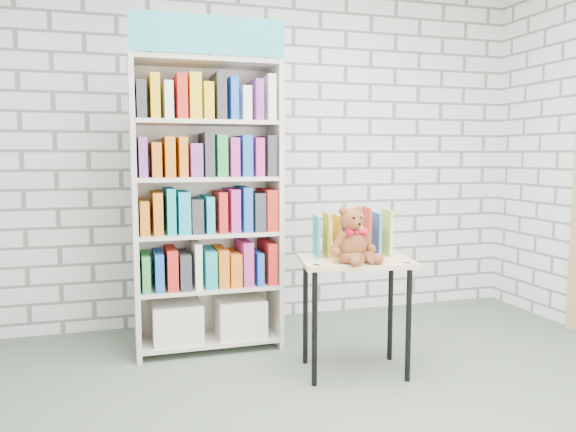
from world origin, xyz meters
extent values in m
plane|color=#4E5C4E|center=(0.00, 0.00, 0.00)|extent=(4.50, 4.50, 0.00)
cube|color=silver|center=(0.00, 2.00, 1.40)|extent=(4.50, 0.02, 2.80)
cube|color=beige|center=(-1.09, 1.35, 1.01)|extent=(0.03, 0.39, 2.01)
cube|color=beige|center=(-0.11, 1.35, 1.01)|extent=(0.03, 0.39, 2.01)
cube|color=beige|center=(-0.60, 1.54, 1.01)|extent=(1.01, 0.02, 2.01)
cube|color=teal|center=(-0.60, 1.16, 2.14)|extent=(1.01, 0.02, 0.25)
cube|color=beige|center=(-0.60, 1.35, 0.07)|extent=(0.94, 0.37, 0.03)
cube|color=beige|center=(-0.60, 1.35, 0.45)|extent=(0.94, 0.37, 0.03)
cube|color=beige|center=(-0.60, 1.35, 0.83)|extent=(0.94, 0.37, 0.03)
cube|color=beige|center=(-0.60, 1.35, 1.21)|extent=(0.94, 0.37, 0.03)
cube|color=beige|center=(-0.60, 1.35, 1.59)|extent=(0.94, 0.37, 0.03)
cube|color=beige|center=(-0.60, 1.35, 1.99)|extent=(0.94, 0.37, 0.03)
cube|color=silver|center=(-0.82, 1.35, 0.22)|extent=(0.34, 0.33, 0.27)
cube|color=silver|center=(-0.38, 1.35, 0.22)|extent=(0.34, 0.33, 0.27)
cube|color=red|center=(-0.60, 1.34, 0.60)|extent=(0.94, 0.33, 0.27)
cube|color=yellow|center=(-0.60, 1.34, 0.98)|extent=(0.94, 0.33, 0.27)
cube|color=blue|center=(-0.60, 1.34, 1.36)|extent=(0.94, 0.33, 0.27)
cube|color=green|center=(-0.60, 1.34, 1.74)|extent=(0.94, 0.33, 0.27)
cube|color=#DFBA85|center=(0.22, 0.65, 0.71)|extent=(0.75, 0.58, 0.03)
cylinder|color=black|center=(-0.10, 0.52, 0.35)|extent=(0.03, 0.03, 0.70)
cylinder|color=black|center=(-0.04, 0.88, 0.35)|extent=(0.03, 0.03, 0.70)
cylinder|color=black|center=(0.47, 0.42, 0.35)|extent=(0.03, 0.03, 0.70)
cylinder|color=black|center=(0.53, 0.78, 0.35)|extent=(0.03, 0.03, 0.70)
cylinder|color=black|center=(-0.09, 0.52, 0.73)|extent=(0.05, 0.05, 0.01)
cylinder|color=black|center=(0.46, 0.43, 0.73)|extent=(0.05, 0.05, 0.01)
cube|color=teal|center=(0.01, 0.79, 0.87)|extent=(0.05, 0.21, 0.28)
cube|color=gold|center=(0.07, 0.78, 0.87)|extent=(0.05, 0.21, 0.28)
cube|color=orange|center=(0.14, 0.77, 0.87)|extent=(0.05, 0.21, 0.28)
cube|color=black|center=(0.20, 0.76, 0.87)|extent=(0.05, 0.21, 0.28)
cube|color=white|center=(0.27, 0.75, 0.87)|extent=(0.05, 0.21, 0.28)
cube|color=#BA3420|center=(0.33, 0.74, 0.87)|extent=(0.05, 0.21, 0.28)
cube|color=#3675CE|center=(0.40, 0.72, 0.87)|extent=(0.05, 0.21, 0.28)
cube|color=#DDFD54|center=(0.46, 0.71, 0.87)|extent=(0.05, 0.21, 0.28)
ellipsoid|color=brown|center=(0.15, 0.57, 0.83)|extent=(0.20, 0.17, 0.20)
sphere|color=brown|center=(0.15, 0.57, 0.98)|extent=(0.14, 0.14, 0.14)
sphere|color=brown|center=(0.10, 0.57, 1.04)|extent=(0.05, 0.05, 0.05)
sphere|color=brown|center=(0.20, 0.59, 1.04)|extent=(0.05, 0.05, 0.05)
sphere|color=brown|center=(0.16, 0.51, 0.96)|extent=(0.06, 0.06, 0.06)
sphere|color=black|center=(0.14, 0.51, 1.00)|extent=(0.02, 0.02, 0.02)
sphere|color=black|center=(0.19, 0.52, 1.00)|extent=(0.02, 0.02, 0.02)
sphere|color=black|center=(0.17, 0.49, 0.97)|extent=(0.02, 0.02, 0.02)
cylinder|color=brown|center=(0.06, 0.54, 0.86)|extent=(0.10, 0.08, 0.14)
cylinder|color=brown|center=(0.25, 0.57, 0.86)|extent=(0.10, 0.09, 0.14)
sphere|color=brown|center=(0.03, 0.52, 0.80)|extent=(0.06, 0.06, 0.06)
sphere|color=brown|center=(0.28, 0.56, 0.80)|extent=(0.06, 0.06, 0.06)
cylinder|color=brown|center=(0.11, 0.46, 0.77)|extent=(0.12, 0.16, 0.08)
cylinder|color=brown|center=(0.22, 0.49, 0.77)|extent=(0.08, 0.16, 0.08)
sphere|color=brown|center=(0.10, 0.40, 0.76)|extent=(0.07, 0.07, 0.07)
sphere|color=brown|center=(0.26, 0.43, 0.76)|extent=(0.07, 0.07, 0.07)
cone|color=red|center=(0.13, 0.51, 0.91)|extent=(0.07, 0.06, 0.05)
cone|color=red|center=(0.19, 0.52, 0.91)|extent=(0.07, 0.06, 0.05)
sphere|color=red|center=(0.16, 0.51, 0.91)|extent=(0.03, 0.03, 0.03)
camera|label=1|loc=(-1.18, -2.52, 1.37)|focal=35.00mm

